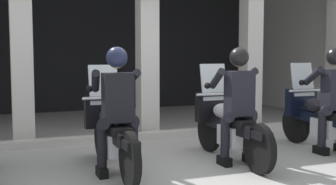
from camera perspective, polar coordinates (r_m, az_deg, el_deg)
ground_plane at (r=8.96m, az=-6.75°, el=-4.62°), size 80.00×80.00×0.00m
station_building at (r=10.37m, az=-6.66°, el=8.70°), size 9.94×4.46×3.46m
kerb_strip at (r=7.87m, az=-1.49°, el=-5.50°), size 9.44×0.24×0.12m
motorcycle_center_left at (r=5.77m, az=-7.23°, el=-5.00°), size 0.62×2.04×1.35m
police_officer_center_left at (r=5.44m, az=-6.58°, el=-0.95°), size 0.63×0.61×1.58m
motorcycle_center_right at (r=6.32m, az=7.67°, el=-4.11°), size 0.62×2.04×1.35m
police_officer_center_right at (r=6.02m, az=9.01°, el=-0.39°), size 0.63×0.61×1.58m
motorcycle_far_right at (r=7.31m, az=18.93°, el=-3.10°), size 0.62×2.04×1.35m
police_officer_far_right at (r=7.05m, az=20.50°, el=0.14°), size 0.63×0.61×1.58m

